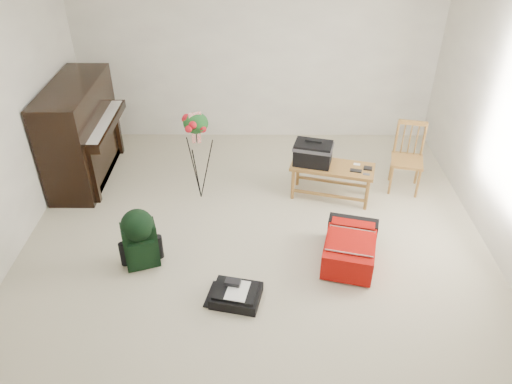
{
  "coord_description": "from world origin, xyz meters",
  "views": [
    {
      "loc": [
        0.04,
        -3.95,
        3.5
      ],
      "look_at": [
        0.01,
        0.35,
        0.58
      ],
      "focal_mm": 35.0,
      "sensor_mm": 36.0,
      "label": 1
    }
  ],
  "objects_px": {
    "dining_chair": "(407,158)",
    "red_suitcase": "(349,245)",
    "black_duffel": "(236,294)",
    "flower_stand": "(198,157)",
    "green_backpack": "(139,236)",
    "bench": "(319,159)",
    "piano": "(82,134)"
  },
  "relations": [
    {
      "from": "flower_stand",
      "to": "red_suitcase",
      "type": "bearing_deg",
      "value": -52.28
    },
    {
      "from": "green_backpack",
      "to": "piano",
      "type": "bearing_deg",
      "value": 102.1
    },
    {
      "from": "piano",
      "to": "red_suitcase",
      "type": "bearing_deg",
      "value": -26.91
    },
    {
      "from": "dining_chair",
      "to": "black_duffel",
      "type": "distance_m",
      "value": 2.83
    },
    {
      "from": "green_backpack",
      "to": "flower_stand",
      "type": "relative_size",
      "value": 0.57
    },
    {
      "from": "dining_chair",
      "to": "piano",
      "type": "bearing_deg",
      "value": -170.54
    },
    {
      "from": "green_backpack",
      "to": "red_suitcase",
      "type": "bearing_deg",
      "value": -15.76
    },
    {
      "from": "dining_chair",
      "to": "red_suitcase",
      "type": "relative_size",
      "value": 1.02
    },
    {
      "from": "bench",
      "to": "flower_stand",
      "type": "relative_size",
      "value": 0.9
    },
    {
      "from": "dining_chair",
      "to": "red_suitcase",
      "type": "xyz_separation_m",
      "value": [
        -0.88,
        -1.34,
        -0.25
      ]
    },
    {
      "from": "bench",
      "to": "red_suitcase",
      "type": "bearing_deg",
      "value": -64.03
    },
    {
      "from": "bench",
      "to": "flower_stand",
      "type": "distance_m",
      "value": 1.42
    },
    {
      "from": "bench",
      "to": "red_suitcase",
      "type": "relative_size",
      "value": 1.23
    },
    {
      "from": "red_suitcase",
      "to": "black_duffel",
      "type": "height_order",
      "value": "red_suitcase"
    },
    {
      "from": "piano",
      "to": "green_backpack",
      "type": "relative_size",
      "value": 2.26
    },
    {
      "from": "black_duffel",
      "to": "green_backpack",
      "type": "xyz_separation_m",
      "value": [
        -0.98,
        0.49,
        0.3
      ]
    },
    {
      "from": "bench",
      "to": "green_backpack",
      "type": "xyz_separation_m",
      "value": [
        -1.89,
        -1.23,
        -0.17
      ]
    },
    {
      "from": "green_backpack",
      "to": "flower_stand",
      "type": "bearing_deg",
      "value": 49.74
    },
    {
      "from": "dining_chair",
      "to": "flower_stand",
      "type": "bearing_deg",
      "value": -161.45
    },
    {
      "from": "black_duffel",
      "to": "flower_stand",
      "type": "xyz_separation_m",
      "value": [
        -0.5,
        1.71,
        0.5
      ]
    },
    {
      "from": "flower_stand",
      "to": "bench",
      "type": "bearing_deg",
      "value": -17.92
    },
    {
      "from": "piano",
      "to": "black_duffel",
      "type": "xyz_separation_m",
      "value": [
        2.01,
        -2.21,
        -0.53
      ]
    },
    {
      "from": "black_duffel",
      "to": "flower_stand",
      "type": "distance_m",
      "value": 1.85
    },
    {
      "from": "red_suitcase",
      "to": "bench",
      "type": "bearing_deg",
      "value": 115.24
    },
    {
      "from": "bench",
      "to": "red_suitcase",
      "type": "xyz_separation_m",
      "value": [
        0.22,
        -1.11,
        -0.36
      ]
    },
    {
      "from": "flower_stand",
      "to": "piano",
      "type": "bearing_deg",
      "value": 143.27
    },
    {
      "from": "green_backpack",
      "to": "black_duffel",
      "type": "bearing_deg",
      "value": -45.68
    },
    {
      "from": "piano",
      "to": "green_backpack",
      "type": "distance_m",
      "value": 2.02
    },
    {
      "from": "dining_chair",
      "to": "green_backpack",
      "type": "relative_size",
      "value": 1.31
    },
    {
      "from": "bench",
      "to": "flower_stand",
      "type": "xyz_separation_m",
      "value": [
        -1.42,
        -0.01,
        0.04
      ]
    },
    {
      "from": "black_duffel",
      "to": "flower_stand",
      "type": "height_order",
      "value": "flower_stand"
    },
    {
      "from": "black_duffel",
      "to": "piano",
      "type": "bearing_deg",
      "value": 144.31
    }
  ]
}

